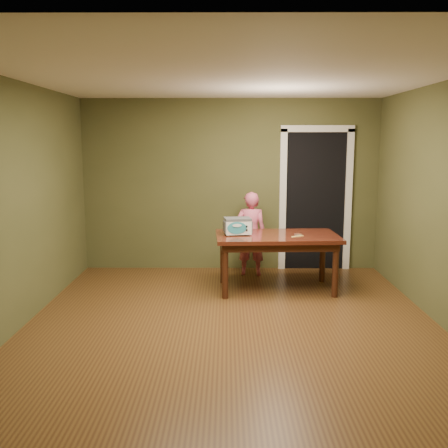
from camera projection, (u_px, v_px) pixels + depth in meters
name	position (u px, v px, depth m)	size (l,w,h in m)	color
floor	(232.00, 326.00, 5.36)	(5.00, 5.00, 0.00)	brown
room_shell	(232.00, 167.00, 5.08)	(4.52, 5.02, 2.61)	#4C4D29
doorway	(312.00, 199.00, 7.93)	(1.10, 0.66, 2.25)	black
dining_table	(277.00, 242.00, 6.58)	(1.64, 0.97, 0.75)	#3A140D
toy_oven	(238.00, 225.00, 6.55)	(0.39, 0.29, 0.22)	#4C4F54
baking_pan	(298.00, 234.00, 6.52)	(0.10, 0.10, 0.02)	silver
spatula	(297.00, 236.00, 6.43)	(0.18, 0.03, 0.01)	#F5DA6A
child	(251.00, 234.00, 7.34)	(0.45, 0.30, 1.24)	#D15674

